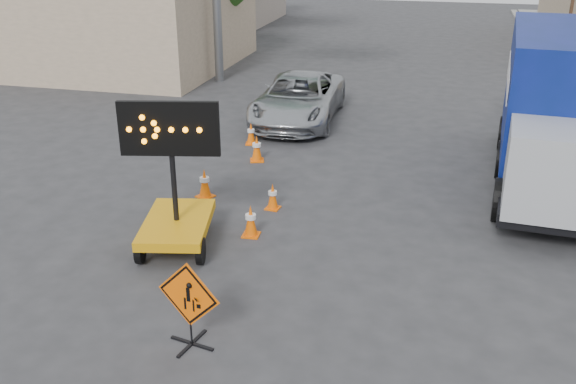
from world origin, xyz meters
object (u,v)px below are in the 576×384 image
at_px(construction_sign, 189,302).
at_px(box_truck, 556,118).
at_px(pickup_truck, 299,98).
at_px(arrow_board, 176,215).

distance_m(construction_sign, box_truck, 10.83).
bearing_deg(pickup_truck, box_truck, -29.24).
relative_size(arrow_board, box_truck, 0.38).
distance_m(construction_sign, pickup_truck, 12.71).
bearing_deg(pickup_truck, arrow_board, -94.02).
xyz_separation_m(pickup_truck, box_truck, (7.56, -3.88, 0.97)).
height_order(construction_sign, pickup_truck, pickup_truck).
bearing_deg(construction_sign, box_truck, 65.95).
bearing_deg(arrow_board, box_truck, 22.93).
distance_m(arrow_board, pickup_truck, 9.51).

